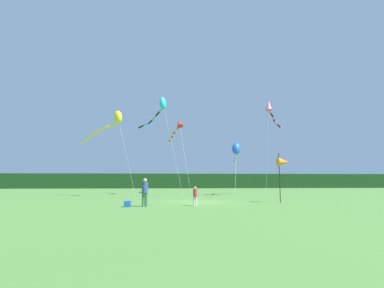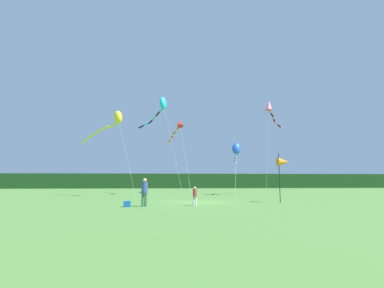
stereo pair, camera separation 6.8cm
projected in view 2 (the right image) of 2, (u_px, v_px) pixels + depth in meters
ground_plane at (199, 202)px, 23.11m from camera, size 120.00×120.00×0.00m
distant_treeline at (177, 181)px, 67.79m from camera, size 108.00×3.98×3.26m
person_adult at (145, 191)px, 19.24m from camera, size 0.40×0.40×1.82m
person_child at (195, 195)px, 19.76m from camera, size 0.28×0.28×1.28m
cooler_box at (127, 204)px, 18.89m from camera, size 0.42×0.43×0.38m
banner_flag_pole at (283, 162)px, 22.97m from camera, size 0.90×0.70×3.80m
kite_yellow at (113, 121)px, 32.39m from camera, size 7.35×6.72×9.32m
kite_cyan at (161, 107)px, 36.18m from camera, size 5.70×8.66×11.83m
kite_rainbow at (271, 109)px, 35.37m from camera, size 4.84×6.58×11.12m
kite_red at (178, 126)px, 39.85m from camera, size 2.83×10.34×9.93m
kite_blue at (236, 150)px, 34.83m from camera, size 2.03×7.74×6.30m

